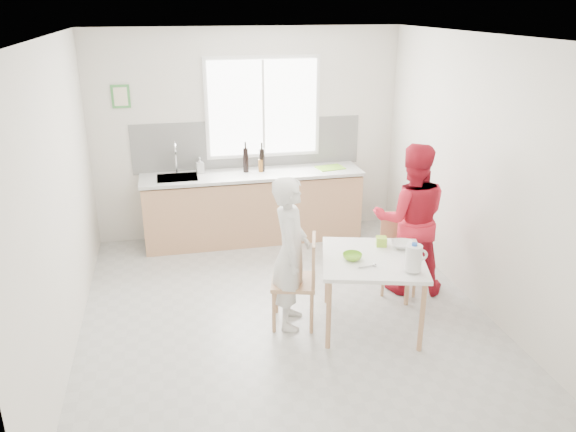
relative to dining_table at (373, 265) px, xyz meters
name	(u,v)px	position (x,y,z in m)	size (l,w,h in m)	color
ground	(284,312)	(-0.77, 0.41, -0.65)	(4.50, 4.50, 0.00)	#B7B7B2
room_shell	(283,156)	(-0.77, 0.41, 0.99)	(4.50, 4.50, 4.50)	silver
window	(263,108)	(-0.57, 2.64, 1.05)	(1.50, 0.06, 1.30)	white
backsplash	(248,144)	(-0.77, 2.65, 0.57)	(3.00, 0.02, 0.65)	white
picture_frame	(121,96)	(-2.32, 2.65, 1.25)	(0.22, 0.03, 0.28)	#419043
kitchen_counter	(253,209)	(-0.78, 2.36, -0.23)	(2.84, 0.64, 1.37)	tan
dining_table	(373,265)	(0.00, 0.00, 0.00)	(1.16, 1.16, 0.73)	white
chair_left	(301,277)	(-0.66, 0.18, -0.15)	(0.51, 0.51, 0.91)	tan
chair_far	(398,248)	(0.55, 0.69, -0.19)	(0.48, 0.48, 0.85)	tan
person_white	(291,253)	(-0.75, 0.21, 0.10)	(0.55, 0.36, 1.51)	white
person_red	(410,219)	(0.64, 0.63, 0.17)	(0.80, 0.62, 1.64)	red
bowl_green	(352,256)	(-0.21, 0.00, 0.10)	(0.18, 0.18, 0.06)	#84CD2F
bowl_white	(402,245)	(0.36, 0.16, 0.10)	(0.22, 0.22, 0.05)	white
milk_jug	(414,257)	(0.24, -0.35, 0.21)	(0.20, 0.15, 0.26)	white
green_box	(381,241)	(0.17, 0.24, 0.12)	(0.10, 0.10, 0.09)	#98CF2F
spoon	(367,267)	(-0.14, -0.19, 0.09)	(0.01, 0.01, 0.16)	#A5A5AA
cutting_board	(330,168)	(0.26, 2.36, 0.27)	(0.35, 0.25, 0.01)	#82CD2F
wine_bottle_a	(246,160)	(-0.85, 2.42, 0.43)	(0.07, 0.07, 0.32)	black
wine_bottle_b	(262,160)	(-0.64, 2.41, 0.42)	(0.07, 0.07, 0.30)	black
jar_amber	(261,166)	(-0.66, 2.40, 0.35)	(0.06, 0.06, 0.16)	#9A5E21
soap_bottle	(200,165)	(-1.43, 2.51, 0.37)	(0.09, 0.09, 0.20)	#999999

